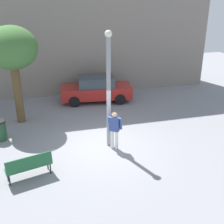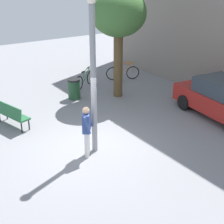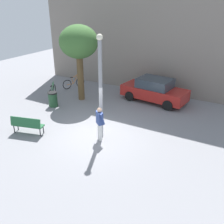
{
  "view_description": "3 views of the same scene",
  "coord_description": "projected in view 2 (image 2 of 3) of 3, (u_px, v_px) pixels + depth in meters",
  "views": [
    {
      "loc": [
        -2.43,
        -10.37,
        6.01
      ],
      "look_at": [
        0.53,
        0.72,
        1.26
      ],
      "focal_mm": 45.1,
      "sensor_mm": 36.0,
      "label": 1
    },
    {
      "loc": [
        8.25,
        -4.76,
        5.41
      ],
      "look_at": [
        0.04,
        0.87,
        1.11
      ],
      "focal_mm": 52.53,
      "sensor_mm": 36.0,
      "label": 2
    },
    {
      "loc": [
        5.97,
        -9.13,
        6.16
      ],
      "look_at": [
        0.64,
        0.37,
        1.25
      ],
      "focal_mm": 40.36,
      "sensor_mm": 36.0,
      "label": 3
    }
  ],
  "objects": [
    {
      "name": "person_by_lamppost",
      "position": [
        87.0,
        128.0,
        10.05
      ],
      "size": [
        0.61,
        0.54,
        1.67
      ],
      "color": "white",
      "rests_on": "ground_plane"
    },
    {
      "name": "lamppost",
      "position": [
        93.0,
        73.0,
        9.7
      ],
      "size": [
        0.28,
        0.28,
        4.84
      ],
      "color": "gray",
      "rests_on": "ground_plane"
    },
    {
      "name": "ground_plane",
      "position": [
        90.0,
        148.0,
        10.86
      ],
      "size": [
        36.0,
        36.0,
        0.0
      ],
      "primitive_type": "plane",
      "color": "gray"
    },
    {
      "name": "bicycle_orange",
      "position": [
        123.0,
        73.0,
        17.59
      ],
      "size": [
        0.83,
        1.65,
        0.97
      ],
      "color": "black",
      "rests_on": "ground_plane"
    },
    {
      "name": "trash_bin",
      "position": [
        74.0,
        89.0,
        14.91
      ],
      "size": [
        0.58,
        0.58,
        0.93
      ],
      "color": "#234C2D",
      "rests_on": "ground_plane"
    },
    {
      "name": "bicycle_green",
      "position": [
        85.0,
        80.0,
        16.44
      ],
      "size": [
        0.89,
        1.63,
        0.97
      ],
      "color": "black",
      "rests_on": "ground_plane"
    },
    {
      "name": "plaza_tree",
      "position": [
        118.0,
        15.0,
        13.98
      ],
      "size": [
        2.41,
        2.41,
        4.79
      ],
      "color": "brown",
      "rests_on": "ground_plane"
    },
    {
      "name": "park_bench",
      "position": [
        11.0,
        113.0,
        12.17
      ],
      "size": [
        1.67,
        0.87,
        0.92
      ],
      "color": "#236038",
      "rests_on": "ground_plane"
    },
    {
      "name": "parked_car_red",
      "position": [
        224.0,
        99.0,
        12.84
      ],
      "size": [
        4.37,
        2.2,
        1.55
      ],
      "color": "#AD231E",
      "rests_on": "ground_plane"
    }
  ]
}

